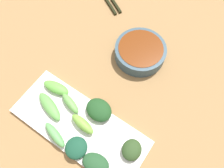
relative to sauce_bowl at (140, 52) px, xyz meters
name	(u,v)px	position (x,y,z in m)	size (l,w,h in m)	color
tabletop	(101,92)	(0.16, -0.03, -0.03)	(2.10, 2.10, 0.02)	#977045
sauce_bowl	(140,52)	(0.00, 0.00, 0.00)	(0.15, 0.15, 0.04)	#334B58
serving_plate	(80,126)	(0.27, -0.01, -0.02)	(0.14, 0.35, 0.01)	white
broccoli_leafy_0	(76,148)	(0.32, 0.02, 0.00)	(0.05, 0.05, 0.02)	#194832
broccoli_stalk_1	(70,103)	(0.24, -0.07, 0.00)	(0.02, 0.07, 0.02)	#68A550
broccoli_stalk_2	(83,124)	(0.27, -0.01, 0.00)	(0.02, 0.07, 0.03)	#7AB040
broccoli_leafy_3	(132,150)	(0.25, 0.13, 0.00)	(0.05, 0.05, 0.03)	#2D4621
broccoli_stalk_4	(56,88)	(0.23, -0.13, 0.00)	(0.03, 0.07, 0.02)	#61AC42
broccoli_stalk_5	(55,135)	(0.32, -0.05, 0.00)	(0.02, 0.08, 0.02)	#5FA659
broccoli_leafy_6	(96,163)	(0.32, 0.08, 0.00)	(0.05, 0.07, 0.02)	#244E2A
broccoli_stalk_7	(50,106)	(0.28, -0.11, 0.00)	(0.03, 0.09, 0.02)	#5FA34B
broccoli_leafy_8	(99,110)	(0.21, 0.01, 0.00)	(0.06, 0.07, 0.03)	#1E4720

